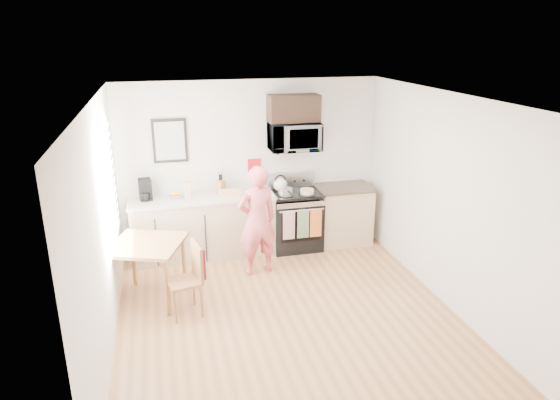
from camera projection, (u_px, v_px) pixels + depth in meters
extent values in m
plane|color=olive|center=(288.00, 317.00, 6.01)|extent=(4.60, 4.60, 0.00)
cube|color=white|center=(251.00, 165.00, 7.71)|extent=(4.00, 0.04, 2.60)
cube|color=white|center=(373.00, 328.00, 3.48)|extent=(4.00, 0.04, 2.60)
cube|color=white|center=(102.00, 232.00, 5.14)|extent=(0.04, 4.60, 2.60)
cube|color=white|center=(448.00, 202.00, 6.05)|extent=(0.04, 4.60, 2.60)
cube|color=white|center=(290.00, 99.00, 5.18)|extent=(4.00, 4.60, 0.04)
cube|color=white|center=(107.00, 187.00, 5.80)|extent=(0.02, 1.40, 1.50)
cube|color=white|center=(108.00, 187.00, 5.80)|extent=(0.01, 1.30, 1.40)
cube|color=tan|center=(204.00, 228.00, 7.53)|extent=(2.10, 0.60, 0.90)
cube|color=beige|center=(202.00, 198.00, 7.38)|extent=(2.14, 0.64, 0.04)
cube|color=tan|center=(343.00, 215.00, 8.03)|extent=(0.84, 0.60, 0.90)
cube|color=black|center=(344.00, 188.00, 7.88)|extent=(0.88, 0.64, 0.04)
cube|color=black|center=(295.00, 224.00, 7.85)|extent=(0.76, 0.65, 0.77)
cube|color=black|center=(301.00, 227.00, 7.54)|extent=(0.61, 0.02, 0.45)
cube|color=#ADADB2|center=(301.00, 207.00, 7.43)|extent=(0.74, 0.02, 0.14)
cylinder|color=#ADADB2|center=(302.00, 210.00, 7.40)|extent=(0.68, 0.02, 0.02)
cube|color=black|center=(295.00, 193.00, 7.68)|extent=(0.76, 0.65, 0.04)
cube|color=#ADADB2|center=(291.00, 179.00, 7.89)|extent=(0.76, 0.08, 0.24)
cube|color=silver|center=(289.00, 226.00, 7.43)|extent=(0.18, 0.02, 0.44)
cube|color=#627850|center=(303.00, 224.00, 7.48)|extent=(0.18, 0.02, 0.44)
cube|color=#B7541B|center=(316.00, 223.00, 7.52)|extent=(0.18, 0.02, 0.44)
imported|color=#ADADB2|center=(294.00, 137.00, 7.50)|extent=(0.76, 0.51, 0.42)
cube|color=black|center=(294.00, 108.00, 7.41)|extent=(0.76, 0.35, 0.40)
cube|color=black|center=(170.00, 141.00, 7.28)|extent=(0.50, 0.03, 0.65)
cube|color=#9DA299|center=(170.00, 141.00, 7.26)|extent=(0.42, 0.01, 0.56)
cube|color=#B00F16|center=(254.00, 165.00, 7.71)|extent=(0.20, 0.02, 0.20)
imported|color=#D33A3C|center=(257.00, 221.00, 6.89)|extent=(0.63, 0.48, 1.56)
cube|color=brown|center=(146.00, 244.00, 6.16)|extent=(0.84, 0.84, 0.04)
cylinder|color=brown|center=(111.00, 285.00, 5.99)|extent=(0.05, 0.05, 0.75)
cylinder|color=brown|center=(166.00, 288.00, 5.92)|extent=(0.05, 0.05, 0.75)
cylinder|color=brown|center=(133.00, 260.00, 6.65)|extent=(0.05, 0.05, 0.75)
cylinder|color=brown|center=(184.00, 263.00, 6.57)|extent=(0.05, 0.05, 0.75)
cube|color=brown|center=(184.00, 282.00, 5.94)|extent=(0.45, 0.45, 0.04)
cube|color=brown|center=(197.00, 261.00, 5.94)|extent=(0.12, 0.38, 0.45)
cube|color=#500D1B|center=(199.00, 260.00, 5.95)|extent=(0.13, 0.34, 0.38)
cylinder|color=brown|center=(175.00, 308.00, 5.81)|extent=(0.03, 0.03, 0.41)
cylinder|color=brown|center=(202.00, 302.00, 5.95)|extent=(0.03, 0.03, 0.41)
cylinder|color=brown|center=(169.00, 295.00, 6.08)|extent=(0.03, 0.03, 0.41)
cylinder|color=brown|center=(194.00, 290.00, 6.22)|extent=(0.03, 0.03, 0.41)
cube|color=brown|center=(221.00, 187.00, 7.50)|extent=(0.14, 0.16, 0.20)
cylinder|color=#B00F16|center=(221.00, 187.00, 7.62)|extent=(0.11, 0.11, 0.14)
imported|color=silver|center=(176.00, 196.00, 7.34)|extent=(0.24, 0.24, 0.05)
cube|color=tan|center=(187.00, 190.00, 7.30)|extent=(0.09, 0.09, 0.24)
cube|color=black|center=(145.00, 189.00, 7.22)|extent=(0.20, 0.23, 0.31)
cylinder|color=black|center=(146.00, 196.00, 7.16)|extent=(0.12, 0.12, 0.12)
cube|color=tan|center=(230.00, 194.00, 7.34)|extent=(0.32, 0.15, 0.12)
cylinder|color=black|center=(307.00, 194.00, 7.54)|extent=(0.25, 0.25, 0.01)
cylinder|color=#DEB272|center=(307.00, 191.00, 7.52)|extent=(0.20, 0.20, 0.07)
sphere|color=silver|center=(280.00, 185.00, 7.66)|extent=(0.21, 0.21, 0.21)
cone|color=silver|center=(280.00, 178.00, 7.62)|extent=(0.07, 0.07, 0.07)
torus|color=black|center=(280.00, 181.00, 7.64)|extent=(0.19, 0.02, 0.19)
cylinder|color=#ADADB2|center=(286.00, 192.00, 7.47)|extent=(0.22, 0.22, 0.11)
cylinder|color=black|center=(289.00, 192.00, 7.31)|extent=(0.04, 0.20, 0.02)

